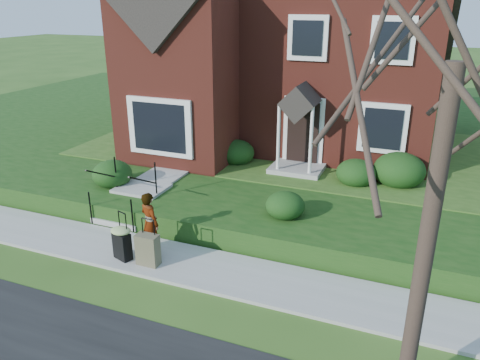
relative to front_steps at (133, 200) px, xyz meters
The scene contains 11 objects.
ground 3.14m from the front_steps, 36.42° to the right, with size 120.00×120.00×0.00m, color #2D5119.
sidewalk 3.14m from the front_steps, 36.42° to the right, with size 60.00×1.60×0.08m, color #9E9B93.
terrace 11.15m from the front_steps, 54.33° to the left, with size 44.00×20.00×0.60m, color #173E10.
walkway 3.16m from the front_steps, 90.00° to the left, with size 1.20×6.00×0.06m, color #9E9B93.
main_house 9.41m from the front_steps, 73.56° to the left, with size 10.40×10.20×9.40m.
front_steps is the anchor object (origin of this frame).
foundation_shrubs 3.98m from the front_steps, 45.95° to the left, with size 10.03×4.58×1.04m.
woman 2.39m from the front_steps, 46.08° to the right, with size 0.55×0.36×1.51m, color #999999.
suitcase_black 2.50m from the front_steps, 61.69° to the right, with size 0.58×0.52×1.15m.
suitcase_olive 2.88m from the front_steps, 49.65° to the right, with size 0.51×0.29×1.10m.
tree_verge 9.79m from the front_steps, 27.97° to the right, with size 5.46×5.46×7.80m.
Camera 1 is at (4.69, -8.08, 5.64)m, focal length 35.00 mm.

